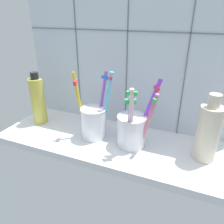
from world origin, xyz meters
TOP-DOWN VIEW (x-y plane):
  - counter_slab at (0.00, 0.00)cm, footprint 64.00×22.00cm
  - tile_wall_back at (-0.00, 12.00)cm, footprint 64.00×2.20cm
  - toothbrush_cup_left at (-5.39, 0.21)cm, footprint 10.51×8.58cm
  - toothbrush_cup_right at (5.78, 0.00)cm, footprint 10.37×9.50cm
  - ceramic_vase at (23.50, 1.14)cm, footprint 5.17×5.17cm
  - soap_bottle at (-25.27, 1.44)cm, footprint 4.27×4.27cm

SIDE VIEW (x-z plane):
  - counter_slab at x=0.00cm, z-range 0.00..2.00cm
  - toothbrush_cup_right at x=5.78cm, z-range -1.96..15.85cm
  - toothbrush_cup_left at x=-5.39cm, z-range -2.34..16.47cm
  - ceramic_vase at x=23.50cm, z-range 0.95..17.44cm
  - soap_bottle at x=-25.27cm, z-range 1.33..17.57cm
  - tile_wall_back at x=0.00cm, z-range 0.00..45.00cm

